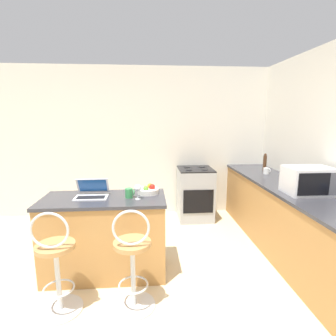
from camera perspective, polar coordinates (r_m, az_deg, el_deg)
The scene contains 14 objects.
ground_plane at distance 2.55m, azimuth -9.76°, elevation -32.24°, with size 20.00×20.00×0.00m, color beige.
wall_back at distance 4.69m, azimuth -7.18°, elevation 5.50°, with size 12.00×0.06×2.60m.
breakfast_bar at distance 3.10m, azimuth -13.47°, elevation -14.13°, with size 1.33×0.63×0.89m.
counter_right at distance 3.72m, azimuth 25.09°, elevation -10.52°, with size 0.67×3.31×0.89m.
bar_stool_near at distance 2.65m, azimuth -23.18°, elevation -18.97°, with size 0.40×0.40×0.98m.
bar_stool_far at distance 2.53m, azimuth -7.71°, elevation -19.72°, with size 0.40×0.40×0.98m.
laptop at distance 3.00m, azimuth -16.23°, elevation -5.07°, with size 0.35×0.27×0.19m.
microwave at distance 3.36m, azimuth 28.19°, elevation -2.40°, with size 0.50×0.36×0.31m.
stove_range at distance 4.58m, azimuth 5.91°, elevation -5.56°, with size 0.58×0.61×0.89m.
pepper_mill at distance 4.54m, azimuth 20.33°, elevation 1.16°, with size 0.06×0.06×0.28m.
mug_white at distance 4.31m, azimuth 20.61°, elevation -0.57°, with size 0.10×0.08×0.09m.
wine_glass_tall at distance 2.79m, azimuth -6.60°, elevation -4.42°, with size 0.07×0.07×0.16m.
fruit_bowl at distance 3.01m, azimuth -4.33°, elevation -4.85°, with size 0.25×0.25×0.11m.
mug_green at distance 2.87m, azimuth -8.43°, elevation -5.41°, with size 0.10×0.08×0.10m.
Camera 1 is at (0.22, -1.85, 1.74)m, focal length 28.00 mm.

